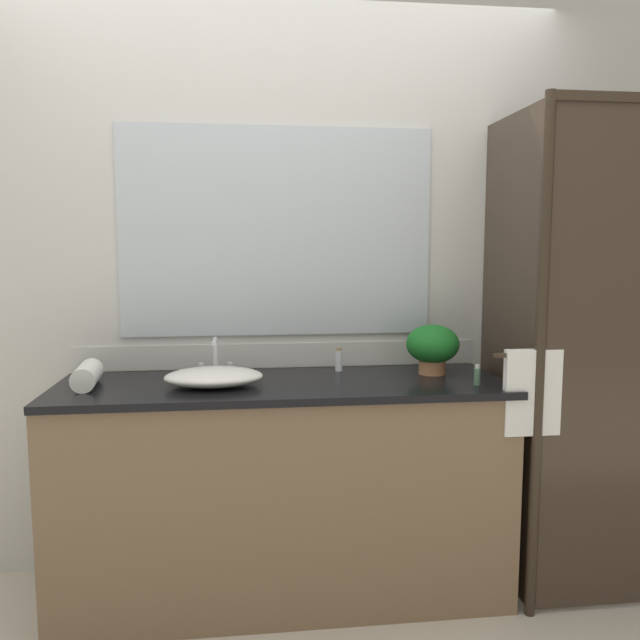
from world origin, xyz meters
TOP-DOWN VIEW (x-y plane):
  - ground_plane at (0.00, 0.00)m, footprint 8.00×8.00m
  - wall_back_with_mirror at (0.00, 0.34)m, footprint 4.40×0.06m
  - vanity_cabinet at (0.00, 0.01)m, footprint 1.80×0.58m
  - shower_enclosure at (1.28, -0.19)m, footprint 1.20×0.59m
  - sink_basin at (-0.27, -0.03)m, footprint 0.38×0.27m
  - faucet at (-0.27, 0.14)m, footprint 0.17×0.15m
  - potted_plant at (0.65, 0.09)m, footprint 0.23×0.23m
  - amenity_bottle_body_wash at (0.26, 0.20)m, footprint 0.03×0.03m
  - amenity_bottle_conditioner at (0.76, -0.15)m, footprint 0.03×0.03m
  - rolled_towel_near_edge at (-0.76, 0.01)m, footprint 0.11×0.25m

SIDE VIEW (x-z plane):
  - ground_plane at x=0.00m, z-range 0.00..0.00m
  - vanity_cabinet at x=0.00m, z-range 0.00..0.90m
  - sink_basin at x=-0.27m, z-range 0.90..0.97m
  - amenity_bottle_conditioner at x=0.76m, z-range 0.90..0.98m
  - rolled_towel_near_edge at x=-0.76m, z-range 0.90..0.99m
  - amenity_bottle_body_wash at x=0.26m, z-range 0.90..1.00m
  - faucet at x=-0.27m, z-range 0.87..1.04m
  - potted_plant at x=0.65m, z-range 0.91..1.13m
  - shower_enclosure at x=1.28m, z-range 0.02..2.02m
  - wall_back_with_mirror at x=0.00m, z-range 0.00..2.60m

